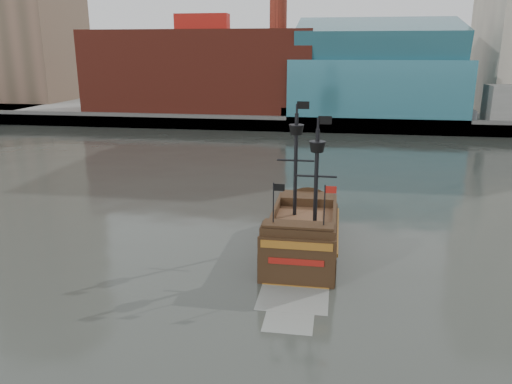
# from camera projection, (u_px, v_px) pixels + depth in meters

# --- Properties ---
(ground) EXTENTS (400.00, 400.00, 0.00)m
(ground) POSITION_uv_depth(u_px,v_px,m) (260.00, 322.00, 25.95)
(ground) COLOR #272A25
(ground) RESTS_ON ground
(promenade_far) EXTENTS (220.00, 60.00, 2.00)m
(promenade_far) POSITION_uv_depth(u_px,v_px,m) (322.00, 107.00, 112.96)
(promenade_far) COLOR slate
(promenade_far) RESTS_ON ground
(seawall) EXTENTS (220.00, 1.00, 2.60)m
(seawall) POSITION_uv_depth(u_px,v_px,m) (316.00, 125.00, 84.89)
(seawall) COLOR #4C4C49
(seawall) RESTS_ON ground
(pirate_ship) EXTENTS (4.75, 14.73, 11.01)m
(pirate_ship) POSITION_uv_depth(u_px,v_px,m) (303.00, 237.00, 34.92)
(pirate_ship) COLOR black
(pirate_ship) RESTS_ON ground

